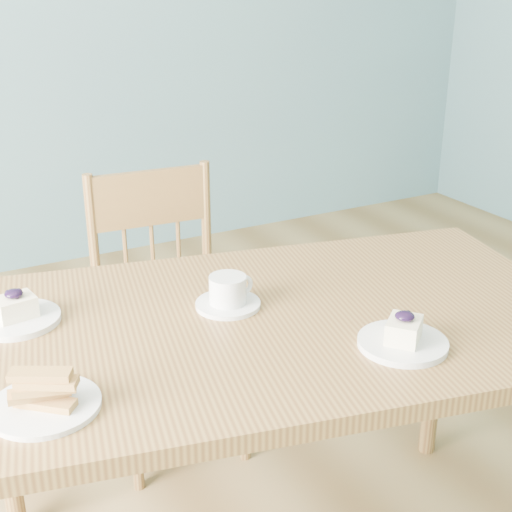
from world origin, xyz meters
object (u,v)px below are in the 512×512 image
dining_table (274,345)px  biscotti_plate (44,397)px  dining_chair (167,314)px  cheesecake_plate_far (17,314)px  coffee_cup (228,294)px  cheesecake_plate_near (403,338)px

dining_table → biscotti_plate: biscotti_plate is taller
biscotti_plate → dining_chair: bearing=56.1°
biscotti_plate → dining_table: bearing=12.6°
cheesecake_plate_far → coffee_cup: size_ratio=1.25×
cheesecake_plate_near → biscotti_plate: bearing=170.0°
dining_chair → coffee_cup: bearing=-91.9°
dining_table → cheesecake_plate_far: cheesecake_plate_far is taller
cheesecake_plate_far → biscotti_plate: (-0.02, -0.35, 0.00)m
dining_table → coffee_cup: coffee_cup is taller
dining_chair → cheesecake_plate_far: size_ratio=4.82×
dining_chair → cheesecake_plate_far: 0.72m
dining_table → cheesecake_plate_far: 0.56m
biscotti_plate → cheesecake_plate_near: bearing=-10.0°
cheesecake_plate_near → biscotti_plate: size_ratio=0.94×
dining_table → biscotti_plate: size_ratio=7.82×
cheesecake_plate_near → biscotti_plate: (-0.69, 0.12, 0.00)m
dining_table → biscotti_plate: (-0.52, -0.12, 0.10)m
cheesecake_plate_far → coffee_cup: cheesecake_plate_far is taller
dining_table → dining_chair: bearing=102.4°
cheesecake_plate_near → dining_chair: bearing=100.6°
cheesecake_plate_near → cheesecake_plate_far: (-0.66, 0.48, 0.00)m
cheesecake_plate_far → dining_table: bearing=-25.2°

